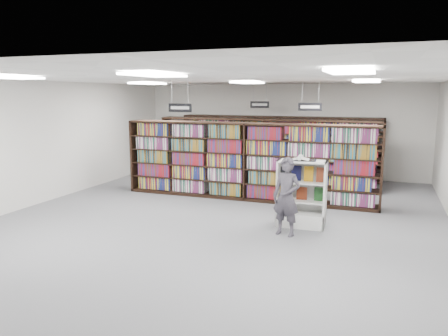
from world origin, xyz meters
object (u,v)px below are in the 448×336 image
(open_book, at_px, (301,159))
(shopper, at_px, (286,197))
(bookshelf_row_near, at_px, (247,161))
(endcap_display, at_px, (301,204))

(open_book, relative_size, shopper, 0.42)
(bookshelf_row_near, height_order, open_book, bookshelf_row_near)
(bookshelf_row_near, bearing_deg, endcap_display, -46.36)
(endcap_display, xyz_separation_m, shopper, (-0.18, -0.75, 0.32))
(open_book, bearing_deg, bookshelf_row_near, 127.49)
(endcap_display, bearing_deg, bookshelf_row_near, 131.58)
(open_book, bearing_deg, endcap_display, -5.68)
(bookshelf_row_near, height_order, endcap_display, bookshelf_row_near)
(endcap_display, height_order, open_book, open_book)
(endcap_display, bearing_deg, open_book, 177.66)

